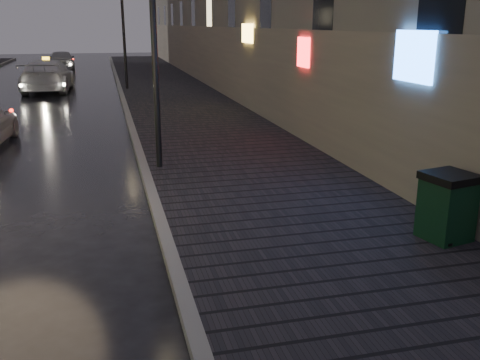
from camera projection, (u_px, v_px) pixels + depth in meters
The scene contains 8 objects.
ground at pixel (59, 310), 6.52m from camera, with size 120.00×120.00×0.00m, color black.
sidewalk at pixel (169, 91), 26.95m from camera, with size 4.60×58.00×0.15m, color black.
curb at pixel (121, 92), 26.38m from camera, with size 0.20×58.00×0.15m, color slate.
lamp_near at pixel (153, 17), 11.55m from camera, with size 0.36×0.36×5.28m.
lamp_far at pixel (123, 21), 26.43m from camera, with size 0.36×0.36×5.28m.
trash_bin at pixel (447, 206), 8.17m from camera, with size 0.82×0.82×1.05m.
taxi_mid at pixel (48, 76), 27.18m from camera, with size 2.23×5.49×1.59m, color silver.
car_far at pixel (62, 60), 38.92m from camera, with size 1.77×4.41×1.50m, color gray.
Camera 1 is at (0.72, -6.17, 3.37)m, focal length 40.00 mm.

